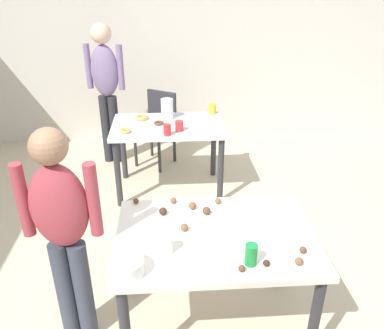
{
  "coord_description": "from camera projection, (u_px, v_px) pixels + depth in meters",
  "views": [
    {
      "loc": [
        -0.17,
        -1.99,
        2.14
      ],
      "look_at": [
        -0.01,
        0.48,
        0.9
      ],
      "focal_mm": 36.33,
      "sensor_mm": 36.0,
      "label": 1
    }
  ],
  "objects": [
    {
      "name": "ground_plane",
      "position": [
        197.0,
        308.0,
        2.74
      ],
      "size": [
        6.4,
        6.4,
        0.0
      ],
      "primitive_type": "plane",
      "color": "beige"
    },
    {
      "name": "wall_back",
      "position": [
        178.0,
        43.0,
        5.02
      ],
      "size": [
        6.4,
        0.1,
        2.6
      ],
      "primitive_type": "cube",
      "color": "beige",
      "rests_on": "ground_plane"
    },
    {
      "name": "dining_table_near",
      "position": [
        215.0,
        247.0,
        2.33
      ],
      "size": [
        1.17,
        0.81,
        0.75
      ],
      "color": "silver",
      "rests_on": "ground_plane"
    },
    {
      "name": "dining_table_far",
      "position": [
        168.0,
        134.0,
        3.96
      ],
      "size": [
        1.13,
        0.72,
        0.75
      ],
      "color": "silver",
      "rests_on": "ground_plane"
    },
    {
      "name": "chair_far_table",
      "position": [
        158.0,
        124.0,
        4.65
      ],
      "size": [
        0.55,
        0.55,
        0.87
      ],
      "color": "#2D2D33",
      "rests_on": "ground_plane"
    },
    {
      "name": "person_girl_near",
      "position": [
        63.0,
        226.0,
        2.17
      ],
      "size": [
        0.45,
        0.22,
        1.44
      ],
      "color": "#383D4C",
      "rests_on": "ground_plane"
    },
    {
      "name": "person_adult_far",
      "position": [
        106.0,
        82.0,
        4.44
      ],
      "size": [
        0.45,
        0.27,
        1.64
      ],
      "color": "#28282D",
      "rests_on": "ground_plane"
    },
    {
      "name": "mixing_bowl",
      "position": [
        127.0,
        267.0,
        1.97
      ],
      "size": [
        0.18,
        0.18,
        0.08
      ],
      "primitive_type": "cylinder",
      "color": "white",
      "rests_on": "dining_table_near"
    },
    {
      "name": "soda_can",
      "position": [
        251.0,
        255.0,
        2.02
      ],
      "size": [
        0.07,
        0.07,
        0.12
      ],
      "primitive_type": "cylinder",
      "color": "#198438",
      "rests_on": "dining_table_near"
    },
    {
      "name": "fork_near",
      "position": [
        216.0,
        250.0,
        2.15
      ],
      "size": [
        0.17,
        0.02,
        0.01
      ],
      "primitive_type": "cube",
      "color": "silver",
      "rests_on": "dining_table_near"
    },
    {
      "name": "cup_near_0",
      "position": [
        166.0,
        245.0,
        2.11
      ],
      "size": [
        0.08,
        0.08,
        0.1
      ],
      "primitive_type": "cylinder",
      "color": "white",
      "rests_on": "dining_table_near"
    },
    {
      "name": "cake_ball_0",
      "position": [
        299.0,
        261.0,
        2.03
      ],
      "size": [
        0.04,
        0.04,
        0.04
      ],
      "primitive_type": "sphere",
      "color": "brown",
      "rests_on": "dining_table_near"
    },
    {
      "name": "cake_ball_1",
      "position": [
        173.0,
        201.0,
        2.58
      ],
      "size": [
        0.04,
        0.04,
        0.04
      ],
      "primitive_type": "sphere",
      "color": "brown",
      "rests_on": "dining_table_near"
    },
    {
      "name": "cake_ball_2",
      "position": [
        163.0,
        211.0,
        2.45
      ],
      "size": [
        0.05,
        0.05,
        0.05
      ],
      "primitive_type": "sphere",
      "color": "#3D2319",
      "rests_on": "dining_table_near"
    },
    {
      "name": "cake_ball_3",
      "position": [
        242.0,
        268.0,
        1.99
      ],
      "size": [
        0.04,
        0.04,
        0.04
      ],
      "primitive_type": "sphere",
      "color": "brown",
      "rests_on": "dining_table_near"
    },
    {
      "name": "cake_ball_4",
      "position": [
        136.0,
        201.0,
        2.57
      ],
      "size": [
        0.04,
        0.04,
        0.04
      ],
      "primitive_type": "sphere",
      "color": "brown",
      "rests_on": "dining_table_near"
    },
    {
      "name": "cake_ball_5",
      "position": [
        303.0,
        250.0,
        2.12
      ],
      "size": [
        0.04,
        0.04,
        0.04
      ],
      "primitive_type": "sphere",
      "color": "brown",
      "rests_on": "dining_table_near"
    },
    {
      "name": "cake_ball_6",
      "position": [
        218.0,
        201.0,
        2.57
      ],
      "size": [
        0.04,
        0.04,
        0.04
      ],
      "primitive_type": "sphere",
      "color": "brown",
      "rests_on": "dining_table_near"
    },
    {
      "name": "cake_ball_7",
      "position": [
        184.0,
        227.0,
        2.3
      ],
      "size": [
        0.05,
        0.05,
        0.05
      ],
      "primitive_type": "sphere",
      "color": "brown",
      "rests_on": "dining_table_near"
    },
    {
      "name": "cake_ball_8",
      "position": [
        266.0,
        263.0,
        2.03
      ],
      "size": [
        0.04,
        0.04,
        0.04
      ],
      "primitive_type": "sphere",
      "color": "#3D2319",
      "rests_on": "dining_table_near"
    },
    {
      "name": "cake_ball_9",
      "position": [
        207.0,
        211.0,
        2.46
      ],
      "size": [
        0.05,
        0.05,
        0.05
      ],
      "primitive_type": "sphere",
      "color": "brown",
      "rests_on": "dining_table_near"
    },
    {
      "name": "cake_ball_10",
      "position": [
        192.0,
        206.0,
        2.51
      ],
      "size": [
        0.05,
        0.05,
        0.05
      ],
      "primitive_type": "sphere",
      "color": "brown",
      "rests_on": "dining_table_near"
    },
    {
      "name": "pitcher_far",
      "position": [
        167.0,
        109.0,
        4.02
      ],
      "size": [
        0.12,
        0.12,
        0.21
      ],
      "primitive_type": "cylinder",
      "color": "white",
      "rests_on": "dining_table_far"
    },
    {
      "name": "cup_far_0",
      "position": [
        212.0,
        109.0,
        4.18
      ],
      "size": [
        0.08,
        0.08,
        0.11
      ],
      "primitive_type": "cylinder",
      "color": "yellow",
      "rests_on": "dining_table_far"
    },
    {
      "name": "cup_far_1",
      "position": [
        167.0,
        130.0,
        3.63
      ],
      "size": [
        0.07,
        0.07,
        0.11
      ],
      "primitive_type": "cylinder",
      "color": "red",
      "rests_on": "dining_table_far"
    },
    {
      "name": "cup_far_2",
      "position": [
        179.0,
        126.0,
        3.73
      ],
      "size": [
        0.08,
        0.08,
        0.1
      ],
      "primitive_type": "cylinder",
      "color": "red",
      "rests_on": "dining_table_far"
    },
    {
      "name": "donut_far_0",
      "position": [
        159.0,
        123.0,
        3.9
      ],
      "size": [
        0.1,
        0.1,
        0.03
      ],
      "primitive_type": "torus",
      "color": "brown",
      "rests_on": "dining_table_far"
    },
    {
      "name": "donut_far_1",
      "position": [
        125.0,
        131.0,
        3.71
      ],
      "size": [
        0.11,
        0.11,
        0.03
      ],
      "primitive_type": "torus",
      "color": "gold",
      "rests_on": "dining_table_far"
    },
    {
      "name": "donut_far_2",
      "position": [
        142.0,
        117.0,
        4.03
      ],
      "size": [
        0.14,
        0.14,
        0.04
      ],
      "primitive_type": "torus",
      "color": "gold",
      "rests_on": "dining_table_far"
    }
  ]
}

